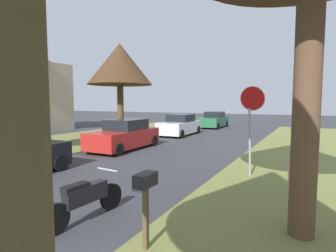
# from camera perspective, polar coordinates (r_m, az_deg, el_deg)

# --- Properties ---
(stop_sign_far) EXTENTS (0.82, 0.56, 2.94)m
(stop_sign_far) POSITION_cam_1_polar(r_m,az_deg,el_deg) (9.02, 17.39, 2.99)
(stop_sign_far) COLOR #9EA0A5
(stop_sign_far) RESTS_ON grass_verge_right
(street_tree_left_mid_b) EXTENTS (4.51, 4.51, 6.49)m
(street_tree_left_mid_b) POSITION_cam_1_polar(r_m,az_deg,el_deg) (19.32, -10.22, 12.71)
(street_tree_left_mid_b) COLOR brown
(street_tree_left_mid_b) RESTS_ON grass_verge_left
(parked_sedan_red) EXTENTS (2.06, 4.45, 1.57)m
(parked_sedan_red) POSITION_cam_1_polar(r_m,az_deg,el_deg) (14.35, -9.25, -2.01)
(parked_sedan_red) COLOR red
(parked_sedan_red) RESTS_ON ground
(parked_sedan_white) EXTENTS (2.06, 4.45, 1.57)m
(parked_sedan_white) POSITION_cam_1_polar(r_m,az_deg,el_deg) (20.37, 2.55, 0.10)
(parked_sedan_white) COLOR white
(parked_sedan_white) RESTS_ON ground
(parked_sedan_green) EXTENTS (2.06, 4.45, 1.57)m
(parked_sedan_green) POSITION_cam_1_polar(r_m,az_deg,el_deg) (26.90, 9.76, 1.22)
(parked_sedan_green) COLOR #28663D
(parked_sedan_green) RESTS_ON ground
(parked_motorcycle) EXTENTS (0.60, 2.05, 0.97)m
(parked_motorcycle) POSITION_cam_1_polar(r_m,az_deg,el_deg) (5.97, -17.22, -14.51)
(parked_motorcycle) COLOR black
(parked_motorcycle) RESTS_ON ground
(curbside_mailbox) EXTENTS (0.22, 0.44, 1.27)m
(curbside_mailbox) POSITION_cam_1_polar(r_m,az_deg,el_deg) (4.47, -4.81, -13.23)
(curbside_mailbox) COLOR brown
(curbside_mailbox) RESTS_ON grass_verge_right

